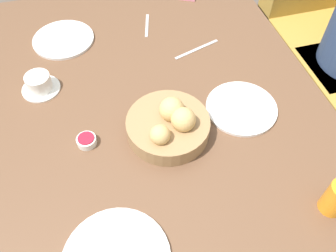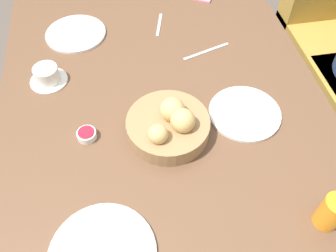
{
  "view_description": "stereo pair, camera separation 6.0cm",
  "coord_description": "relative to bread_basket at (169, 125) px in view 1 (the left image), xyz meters",
  "views": [
    {
      "loc": [
        0.71,
        -0.18,
        1.58
      ],
      "look_at": [
        0.08,
        -0.01,
        0.74
      ],
      "focal_mm": 38.0,
      "sensor_mm": 36.0,
      "label": 1
    },
    {
      "loc": [
        0.72,
        -0.12,
        1.58
      ],
      "look_at": [
        0.08,
        -0.01,
        0.74
      ],
      "focal_mm": 38.0,
      "sensor_mm": 36.0,
      "label": 2
    }
  ],
  "objects": [
    {
      "name": "ground_plane",
      "position": [
        -0.08,
        0.0,
        -0.75
      ],
      "size": [
        10.0,
        10.0,
        0.0
      ],
      "primitive_type": "plane",
      "color": "#564C44"
    },
    {
      "name": "bread_basket",
      "position": [
        0.0,
        0.0,
        0.0
      ],
      "size": [
        0.25,
        0.25,
        0.12
      ],
      "color": "#99754C",
      "rests_on": "dining_table"
    },
    {
      "name": "plate_far_center",
      "position": [
        -0.03,
        0.25,
        -0.03
      ],
      "size": [
        0.23,
        0.23,
        0.01
      ],
      "color": "white",
      "rests_on": "dining_table"
    },
    {
      "name": "coffee_cup",
      "position": [
        -0.29,
        -0.37,
        -0.01
      ],
      "size": [
        0.13,
        0.13,
        0.06
      ],
      "color": "white",
      "rests_on": "dining_table"
    },
    {
      "name": "plate_near_left",
      "position": [
        -0.53,
        -0.27,
        -0.03
      ],
      "size": [
        0.23,
        0.23,
        0.01
      ],
      "color": "white",
      "rests_on": "dining_table"
    },
    {
      "name": "jam_bowl_berry",
      "position": [
        -0.03,
        -0.25,
        -0.03
      ],
      "size": [
        0.06,
        0.06,
        0.03
      ],
      "color": "white",
      "rests_on": "dining_table"
    },
    {
      "name": "dining_table",
      "position": [
        -0.08,
        0.0,
        -0.11
      ],
      "size": [
        1.55,
        1.07,
        0.71
      ],
      "color": "brown",
      "rests_on": "ground_plane"
    },
    {
      "name": "spoon_coffee",
      "position": [
        -0.53,
        0.06,
        -0.04
      ],
      "size": [
        0.14,
        0.05,
        0.0
      ],
      "color": "#B7B7BC",
      "rests_on": "dining_table"
    },
    {
      "name": "fork_silver",
      "position": [
        -0.34,
        0.2,
        -0.04
      ],
      "size": [
        0.07,
        0.19,
        0.0
      ],
      "color": "#B7B7BC",
      "rests_on": "dining_table"
    }
  ]
}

